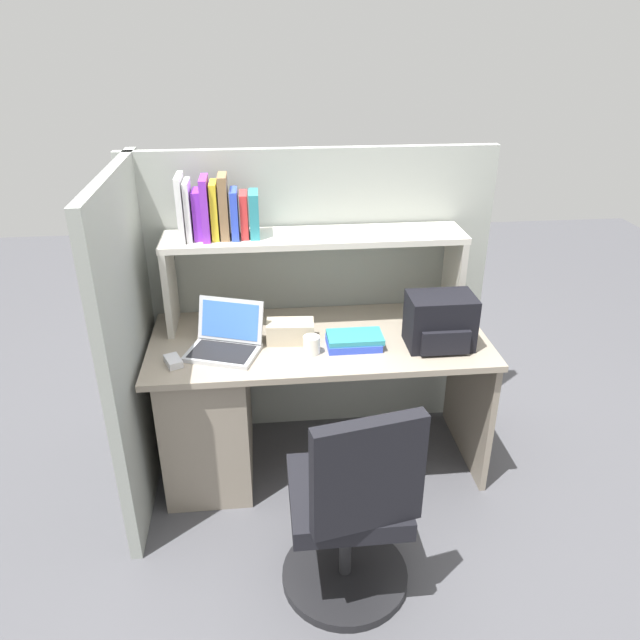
{
  "coord_description": "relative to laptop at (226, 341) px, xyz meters",
  "views": [
    {
      "loc": [
        -0.25,
        -2.54,
        2.08
      ],
      "look_at": [
        0.0,
        -0.05,
        0.85
      ],
      "focal_mm": 33.99,
      "sensor_mm": 36.0,
      "label": 1
    }
  ],
  "objects": [
    {
      "name": "ground_plane",
      "position": [
        0.44,
        0.08,
        -0.78
      ],
      "size": [
        8.0,
        8.0,
        0.0
      ],
      "primitive_type": "plane",
      "color": "#4C4C51"
    },
    {
      "name": "desk",
      "position": [
        0.05,
        0.08,
        -0.38
      ],
      "size": [
        1.6,
        0.7,
        0.73
      ],
      "color": "gray",
      "rests_on": "ground_plane"
    },
    {
      "name": "cubicle_partition_rear",
      "position": [
        0.44,
        0.46,
        -0.01
      ],
      "size": [
        1.84,
        0.05,
        1.55
      ],
      "primitive_type": "cube",
      "color": "#939991",
      "rests_on": "ground_plane"
    },
    {
      "name": "cubicle_partition_left",
      "position": [
        -0.41,
        0.03,
        -0.01
      ],
      "size": [
        0.05,
        1.06,
        1.55
      ],
      "primitive_type": "cube",
      "color": "#939991",
      "rests_on": "ground_plane"
    },
    {
      "name": "overhead_hutch",
      "position": [
        0.44,
        0.28,
        0.3
      ],
      "size": [
        1.44,
        0.28,
        0.45
      ],
      "color": "#BCB7AC",
      "rests_on": "desk"
    },
    {
      "name": "reference_books_on_shelf",
      "position": [
        -0.02,
        0.28,
        0.53
      ],
      "size": [
        0.36,
        0.18,
        0.3
      ],
      "color": "white",
      "rests_on": "overhead_hutch"
    },
    {
      "name": "laptop",
      "position": [
        0.0,
        0.0,
        0.0
      ],
      "size": [
        0.38,
        0.35,
        0.22
      ],
      "color": "#B7BABF",
      "rests_on": "desk"
    },
    {
      "name": "backpack",
      "position": [
        0.98,
        -0.05,
        0.07
      ],
      "size": [
        0.3,
        0.22,
        0.25
      ],
      "color": "black",
      "rests_on": "desk"
    },
    {
      "name": "computer_mouse",
      "position": [
        -0.23,
        -0.11,
        -0.03
      ],
      "size": [
        0.1,
        0.12,
        0.03
      ],
      "primitive_type": "cube",
      "rotation": [
        0.0,
        0.0,
        0.4
      ],
      "color": "silver",
      "rests_on": "desk"
    },
    {
      "name": "paper_cup",
      "position": [
        0.39,
        -0.07,
        -0.01
      ],
      "size": [
        0.08,
        0.08,
        0.08
      ],
      "primitive_type": "cylinder",
      "color": "white",
      "rests_on": "desk"
    },
    {
      "name": "tissue_box",
      "position": [
        0.3,
        0.06,
        -0.0
      ],
      "size": [
        0.23,
        0.13,
        0.1
      ],
      "primitive_type": "cube",
      "rotation": [
        0.0,
        0.0,
        -0.07
      ],
      "color": "#BFB299",
      "rests_on": "desk"
    },
    {
      "name": "desk_book_stack",
      "position": [
        0.59,
        -0.02,
        -0.02
      ],
      "size": [
        0.26,
        0.16,
        0.06
      ],
      "color": "blue",
      "rests_on": "desk"
    },
    {
      "name": "office_chair",
      "position": [
        0.48,
        -0.75,
        -0.39
      ],
      "size": [
        0.52,
        0.53,
        0.93
      ],
      "rotation": [
        0.0,
        0.0,
        3.34
      ],
      "color": "black",
      "rests_on": "ground_plane"
    }
  ]
}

